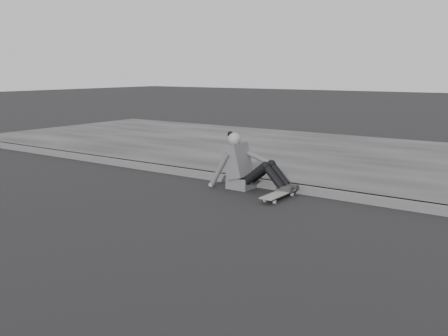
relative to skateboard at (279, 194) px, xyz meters
The scene contains 3 objects.
ground 3.30m from the skateboard, 38.93° to the right, with size 80.00×80.00×0.00m, color black.
skateboard is the anchor object (origin of this frame).
seated_woman 0.83m from the skateboard, 161.47° to the left, with size 1.38×0.46×0.88m.
Camera 1 is at (0.72, -4.02, 1.80)m, focal length 40.00 mm.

